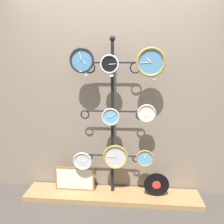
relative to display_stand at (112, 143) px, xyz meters
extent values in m
plane|color=#47423D|center=(0.00, -0.41, -0.71)|extent=(12.00, 12.00, 0.00)
cube|color=gray|center=(0.00, 0.16, 0.69)|extent=(4.40, 0.04, 2.80)
cube|color=#9E7A4C|center=(0.00, -0.06, -0.68)|extent=(2.20, 0.36, 0.06)
cylinder|color=black|center=(0.00, 0.00, -0.70)|extent=(0.36, 0.36, 0.02)
cylinder|color=black|center=(0.00, 0.00, 0.25)|extent=(0.04, 0.04, 1.89)
sphere|color=black|center=(0.00, 0.00, 1.23)|extent=(0.07, 0.07, 0.07)
cylinder|color=black|center=(-0.13, 0.00, 0.97)|extent=(0.26, 0.02, 0.02)
torus|color=black|center=(-0.26, 0.00, 0.91)|extent=(0.13, 0.02, 0.13)
cylinder|color=black|center=(0.13, 0.00, 0.97)|extent=(0.26, 0.02, 0.02)
torus|color=black|center=(0.26, 0.00, 0.91)|extent=(0.13, 0.02, 0.13)
cylinder|color=black|center=(-0.17, 0.00, 0.40)|extent=(0.33, 0.02, 0.02)
torus|color=black|center=(-0.33, 0.00, 0.35)|extent=(0.11, 0.02, 0.11)
cylinder|color=black|center=(0.17, 0.00, 0.40)|extent=(0.33, 0.02, 0.02)
torus|color=black|center=(0.33, 0.00, 0.35)|extent=(0.11, 0.02, 0.11)
cylinder|color=black|center=(-0.15, 0.00, -0.17)|extent=(0.29, 0.02, 0.02)
torus|color=black|center=(-0.29, 0.00, -0.20)|extent=(0.09, 0.02, 0.09)
cylinder|color=black|center=(0.15, 0.00, -0.17)|extent=(0.29, 0.02, 0.02)
torus|color=black|center=(0.29, 0.00, -0.20)|extent=(0.09, 0.02, 0.09)
cylinder|color=#4C84B2|center=(-0.33, -0.08, 0.99)|extent=(0.25, 0.02, 0.25)
torus|color=#262628|center=(-0.33, -0.10, 0.99)|extent=(0.28, 0.03, 0.28)
cylinder|color=#262628|center=(-0.33, -0.10, 0.99)|extent=(0.02, 0.01, 0.02)
cube|color=silver|center=(-0.31, -0.10, 0.97)|extent=(0.05, 0.00, 0.05)
cube|color=silver|center=(-0.34, -0.10, 1.04)|extent=(0.04, 0.00, 0.10)
cylinder|color=black|center=(-0.02, -0.10, 0.95)|extent=(0.19, 0.02, 0.19)
torus|color=silver|center=(-0.02, -0.11, 0.95)|extent=(0.21, 0.02, 0.21)
cylinder|color=silver|center=(-0.02, -0.11, 0.95)|extent=(0.01, 0.01, 0.01)
cube|color=silver|center=(0.00, -0.11, 0.95)|extent=(0.05, 0.00, 0.01)
cube|color=silver|center=(0.01, -0.12, 0.95)|extent=(0.07, 0.00, 0.01)
cylinder|color=#4C84B2|center=(0.42, -0.11, 0.97)|extent=(0.29, 0.02, 0.29)
torus|color=#A58438|center=(0.42, -0.12, 0.97)|extent=(0.32, 0.03, 0.32)
cylinder|color=#A58438|center=(0.42, -0.12, 0.97)|extent=(0.02, 0.01, 0.02)
cube|color=silver|center=(0.40, -0.12, 0.99)|extent=(0.06, 0.00, 0.05)
cube|color=silver|center=(0.37, -0.12, 0.96)|extent=(0.11, 0.00, 0.02)
cylinder|color=#60A8DB|center=(-0.01, -0.08, 0.35)|extent=(0.19, 0.02, 0.19)
torus|color=silver|center=(-0.01, -0.10, 0.35)|extent=(0.21, 0.02, 0.21)
cylinder|color=silver|center=(-0.01, -0.10, 0.35)|extent=(0.01, 0.01, 0.01)
cube|color=silver|center=(-0.03, -0.10, 0.35)|extent=(0.05, 0.00, 0.01)
cube|color=silver|center=(0.02, -0.10, 0.37)|extent=(0.07, 0.00, 0.05)
cylinder|color=silver|center=(0.40, -0.10, 0.41)|extent=(0.19, 0.02, 0.19)
torus|color=silver|center=(0.40, -0.11, 0.41)|extent=(0.21, 0.02, 0.21)
cylinder|color=silver|center=(0.40, -0.11, 0.41)|extent=(0.01, 0.01, 0.01)
cube|color=silver|center=(0.40, -0.11, 0.38)|extent=(0.01, 0.00, 0.05)
cube|color=silver|center=(0.39, -0.11, 0.37)|extent=(0.03, 0.00, 0.07)
cylinder|color=silver|center=(-0.36, -0.10, -0.21)|extent=(0.21, 0.02, 0.21)
torus|color=silver|center=(-0.36, -0.11, -0.21)|extent=(0.23, 0.02, 0.23)
cylinder|color=silver|center=(-0.36, -0.11, -0.21)|extent=(0.01, 0.01, 0.01)
cube|color=silver|center=(-0.33, -0.11, -0.21)|extent=(0.05, 0.00, 0.01)
cube|color=silver|center=(-0.33, -0.11, -0.24)|extent=(0.06, 0.00, 0.06)
cylinder|color=silver|center=(0.05, -0.08, -0.15)|extent=(0.28, 0.02, 0.28)
torus|color=#A58438|center=(0.05, -0.09, -0.15)|extent=(0.31, 0.03, 0.31)
cylinder|color=#A58438|center=(0.05, -0.09, -0.15)|extent=(0.02, 0.01, 0.02)
cube|color=silver|center=(0.06, -0.09, -0.18)|extent=(0.04, 0.00, 0.06)
cube|color=silver|center=(-0.01, -0.10, -0.14)|extent=(0.11, 0.00, 0.02)
cylinder|color=#60A8DB|center=(0.40, -0.09, -0.14)|extent=(0.19, 0.02, 0.19)
torus|color=#A58438|center=(0.40, -0.11, -0.14)|extent=(0.21, 0.02, 0.21)
cylinder|color=#A58438|center=(0.40, -0.11, -0.14)|extent=(0.01, 0.01, 0.01)
cube|color=silver|center=(0.39, -0.11, -0.12)|extent=(0.01, 0.00, 0.05)
cube|color=silver|center=(0.41, -0.11, -0.11)|extent=(0.04, 0.00, 0.07)
cylinder|color=black|center=(0.55, -0.07, -0.50)|extent=(0.31, 0.01, 0.31)
cylinder|color=red|center=(0.55, -0.07, -0.50)|extent=(0.10, 0.00, 0.10)
cube|color=olive|center=(-0.48, -0.02, -0.50)|extent=(0.51, 0.02, 0.32)
cube|color=white|center=(-0.48, -0.03, -0.50)|extent=(0.46, 0.00, 0.27)
cube|color=white|center=(-0.29, -0.09, 0.84)|extent=(0.04, 0.00, 0.03)
cube|color=white|center=(0.00, -0.11, 0.83)|extent=(0.04, 0.00, 0.03)
cube|color=white|center=(0.47, -0.12, 0.80)|extent=(0.04, 0.00, 0.03)
camera|label=1|loc=(0.22, -2.53, 0.94)|focal=35.00mm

